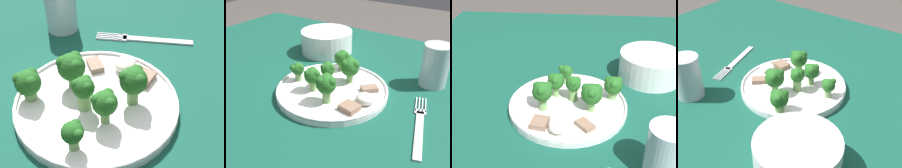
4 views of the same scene
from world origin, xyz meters
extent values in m
cube|color=#114738|center=(0.00, 0.00, 0.70)|extent=(1.32, 0.96, 0.03)
cylinder|color=brown|center=(0.60, 0.42, 0.34)|extent=(0.06, 0.06, 0.69)
cylinder|color=white|center=(0.00, 0.01, 0.72)|extent=(0.26, 0.26, 0.01)
torus|color=white|center=(0.00, 0.01, 0.73)|extent=(0.26, 0.26, 0.01)
cube|color=silver|center=(0.22, -0.02, 0.72)|extent=(0.05, 0.14, 0.00)
cube|color=silver|center=(0.20, 0.05, 0.72)|extent=(0.03, 0.02, 0.00)
cube|color=silver|center=(0.20, 0.08, 0.72)|extent=(0.02, 0.06, 0.00)
cube|color=silver|center=(0.20, 0.08, 0.72)|extent=(0.02, 0.06, 0.00)
cube|color=silver|center=(0.19, 0.08, 0.72)|extent=(0.02, 0.06, 0.00)
cube|color=silver|center=(0.19, 0.07, 0.72)|extent=(0.02, 0.06, 0.00)
cylinder|color=#B2C1CC|center=(0.19, 0.19, 0.77)|extent=(0.07, 0.07, 0.11)
cylinder|color=silver|center=(0.19, 0.19, 0.75)|extent=(0.06, 0.06, 0.06)
cylinder|color=#709E56|center=(-0.02, 0.02, 0.74)|extent=(0.02, 0.02, 0.03)
sphere|color=#215B1E|center=(-0.02, 0.02, 0.77)|extent=(0.03, 0.03, 0.03)
sphere|color=#215B1E|center=(-0.01, 0.02, 0.78)|extent=(0.02, 0.02, 0.02)
sphere|color=#215B1E|center=(-0.02, 0.03, 0.78)|extent=(0.02, 0.02, 0.02)
sphere|color=#215B1E|center=(-0.02, 0.01, 0.78)|extent=(0.02, 0.02, 0.02)
cylinder|color=#709E56|center=(0.02, 0.06, 0.74)|extent=(0.02, 0.02, 0.02)
sphere|color=#215B1E|center=(0.02, 0.06, 0.77)|extent=(0.05, 0.05, 0.05)
sphere|color=#215B1E|center=(0.03, 0.06, 0.78)|extent=(0.02, 0.02, 0.02)
sphere|color=#215B1E|center=(0.01, 0.08, 0.78)|extent=(0.02, 0.02, 0.02)
sphere|color=#215B1E|center=(0.01, 0.05, 0.78)|extent=(0.02, 0.02, 0.02)
cylinder|color=#709E56|center=(0.02, -0.04, 0.74)|extent=(0.02, 0.02, 0.03)
sphere|color=#215B1E|center=(0.02, -0.04, 0.77)|extent=(0.04, 0.04, 0.04)
sphere|color=#215B1E|center=(0.04, -0.04, 0.78)|extent=(0.02, 0.02, 0.02)
sphere|color=#215B1E|center=(0.02, -0.03, 0.78)|extent=(0.02, 0.02, 0.02)
sphere|color=#215B1E|center=(0.02, -0.05, 0.78)|extent=(0.02, 0.02, 0.02)
cylinder|color=#709E56|center=(-0.03, -0.02, 0.74)|extent=(0.01, 0.01, 0.03)
sphere|color=#215B1E|center=(-0.03, -0.02, 0.77)|extent=(0.04, 0.04, 0.04)
sphere|color=#215B1E|center=(-0.02, -0.02, 0.77)|extent=(0.02, 0.02, 0.02)
sphere|color=#215B1E|center=(-0.04, -0.01, 0.77)|extent=(0.02, 0.02, 0.02)
sphere|color=#215B1E|center=(-0.04, -0.03, 0.77)|extent=(0.02, 0.02, 0.02)
cylinder|color=#709E56|center=(-0.09, 0.00, 0.74)|extent=(0.02, 0.02, 0.02)
sphere|color=#215B1E|center=(-0.09, 0.00, 0.76)|extent=(0.03, 0.03, 0.03)
sphere|color=#215B1E|center=(-0.08, 0.00, 0.77)|extent=(0.01, 0.01, 0.01)
sphere|color=#215B1E|center=(-0.10, 0.00, 0.77)|extent=(0.01, 0.01, 0.01)
sphere|color=#215B1E|center=(-0.10, -0.01, 0.77)|extent=(0.01, 0.01, 0.01)
cylinder|color=#709E56|center=(-0.04, 0.11, 0.74)|extent=(0.02, 0.02, 0.02)
sphere|color=#215B1E|center=(-0.04, 0.11, 0.76)|extent=(0.04, 0.04, 0.04)
sphere|color=#215B1E|center=(-0.02, 0.11, 0.77)|extent=(0.02, 0.02, 0.02)
sphere|color=#215B1E|center=(-0.04, 0.12, 0.77)|extent=(0.02, 0.02, 0.02)
sphere|color=#215B1E|center=(-0.04, 0.10, 0.77)|extent=(0.02, 0.02, 0.02)
cube|color=#846651|center=(0.08, -0.04, 0.73)|extent=(0.04, 0.04, 0.01)
cube|color=#846651|center=(0.08, 0.05, 0.73)|extent=(0.04, 0.04, 0.01)
ellipsoid|color=silver|center=(0.09, 0.00, 0.74)|extent=(0.04, 0.04, 0.02)
camera|label=1|loc=(-0.32, -0.16, 1.08)|focal=50.00mm
camera|label=2|loc=(0.31, -0.43, 1.05)|focal=42.00mm
camera|label=3|loc=(0.58, 0.05, 1.13)|focal=50.00mm
camera|label=4|loc=(-0.39, 0.54, 1.17)|focal=50.00mm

